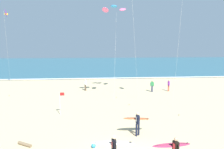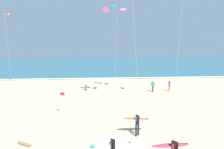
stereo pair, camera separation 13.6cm
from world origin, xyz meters
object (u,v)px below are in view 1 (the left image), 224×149
Objects in this scene: surfer_trailing at (174,148)px; bystander_purple_top at (169,85)px; bystander_green_top at (152,86)px; kite_delta_violet_near at (6,13)px; bystander_white_top at (85,85)px; kite_arc_cobalt_high at (114,9)px; lifeguard_flag at (60,101)px; surfer_third at (137,121)px; surfer_lead at (113,146)px; beach_ball at (94,146)px; driftwood_log at (25,144)px.

surfer_trailing is 1.47× the size of bystander_purple_top.
kite_delta_violet_near is at bearing 169.65° from bystander_green_top.
surfer_trailing is 1.47× the size of bystander_white_top.
lifeguard_flag is at bearing -141.18° from kite_arc_cobalt_high.
bystander_green_top is at bearing -10.21° from bystander_white_top.
surfer_third is 1.23× the size of bystander_white_top.
surfer_lead is 3.14m from surfer_trailing.
bystander_white_top is 0.76× the size of lifeguard_flag.
surfer_third is 3.64m from beach_ball.
beach_ball is at bearing 148.58° from surfer_trailing.
surfer_trailing is 28.37m from kite_delta_violet_near.
bystander_white_top is (-4.08, 15.42, -0.23)m from surfer_third.
surfer_third is (2.04, 3.75, -0.00)m from surfer_lead.
lifeguard_flag reaches higher than bystander_purple_top.
bystander_green_top is (-2.33, -0.17, 0.00)m from bystander_purple_top.
kite_delta_violet_near is 24.62m from beach_ball.
surfer_trailing is at bearing -20.61° from driftwood_log.
kite_arc_cobalt_high is at bearing -149.81° from bystander_purple_top.
surfer_trailing is at bearing -53.95° from kite_delta_violet_near.
bystander_purple_top is at bearing 56.87° from beach_ball.
kite_arc_cobalt_high is at bearing 97.54° from surfer_trailing.
beach_ball is at bearing -123.13° from bystander_purple_top.
beach_ball is (2.94, -6.86, -1.13)m from lifeguard_flag.
surfer_third is 14.64m from bystander_green_top.
kite_arc_cobalt_high is 15.91m from driftwood_log.
kite_arc_cobalt_high is at bearing 57.38° from driftwood_log.
surfer_lead is at bearing -65.91° from lifeguard_flag.
bystander_purple_top is (7.91, 4.60, -9.27)m from kite_arc_cobalt_high.
kite_delta_violet_near reaches higher than beach_ball.
bystander_white_top is (10.60, -1.96, -9.66)m from kite_delta_violet_near.
bystander_white_top is at bearing 118.94° from kite_arc_cobalt_high.
kite_arc_cobalt_high reaches higher than surfer_trailing.
bystander_white_top is 16.83m from driftwood_log.
beach_ball is at bearing -66.83° from lifeguard_flag.
surfer_third is 1.81× the size of driftwood_log.
surfer_lead is at bearing -95.64° from kite_arc_cobalt_high.
bystander_purple_top is (21.85, -3.40, -9.66)m from kite_delta_violet_near.
driftwood_log is (-3.34, -16.48, -0.71)m from bystander_white_top.
bystander_green_top is at bearing 78.21° from surfer_trailing.
kite_arc_cobalt_high is at bearing 94.51° from surfer_third.
beach_ball is (-1.04, 2.03, -0.90)m from surfer_lead.
surfer_trailing is 1.20× the size of surfer_third.
driftwood_log is (-6.68, -10.44, -9.98)m from kite_arc_cobalt_high.
kite_delta_violet_near is 39.68× the size of beach_ball.
surfer_trailing is at bearing -9.17° from surfer_lead.
surfer_lead is 19.98m from bystander_purple_top.
bystander_green_top is 1.47× the size of driftwood_log.
kite_delta_violet_near reaches higher than driftwood_log.
kite_delta_violet_near is at bearing 126.05° from surfer_trailing.
bystander_green_top is 0.76× the size of lifeguard_flag.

